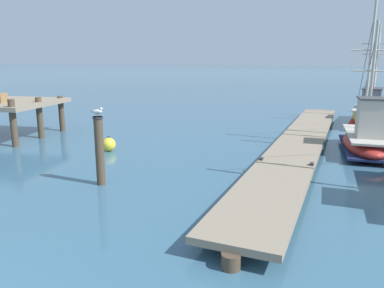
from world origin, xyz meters
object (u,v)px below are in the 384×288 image
at_px(perched_seagull, 97,111).
at_px(mooring_buoy, 109,144).
at_px(fishing_boat_2, 367,137).
at_px(mooring_piling, 100,150).
at_px(fishing_boat_1, 371,113).

distance_m(perched_seagull, mooring_buoy, 4.63).
relative_size(fishing_boat_2, mooring_piling, 3.09).
distance_m(fishing_boat_2, mooring_piling, 10.45).
height_order(fishing_boat_2, mooring_buoy, fishing_boat_2).
xyz_separation_m(fishing_boat_1, perched_seagull, (-8.84, -14.15, 1.55)).
relative_size(fishing_boat_1, mooring_buoy, 11.17).
bearing_deg(fishing_boat_1, mooring_buoy, -136.03).
bearing_deg(mooring_buoy, fishing_boat_1, 43.97).
bearing_deg(fishing_boat_1, perched_seagull, -122.01).
xyz_separation_m(fishing_boat_1, mooring_buoy, (-10.82, -10.44, -0.39)).
bearing_deg(mooring_piling, fishing_boat_2, 40.45).
height_order(fishing_boat_2, perched_seagull, fishing_boat_2).
distance_m(fishing_boat_1, perched_seagull, 16.76).
distance_m(fishing_boat_1, mooring_buoy, 15.05).
relative_size(fishing_boat_1, fishing_boat_2, 1.10).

